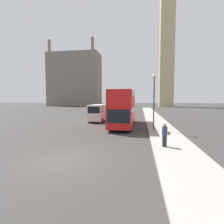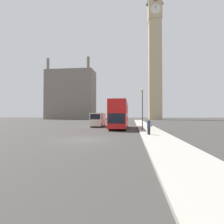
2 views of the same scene
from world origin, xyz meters
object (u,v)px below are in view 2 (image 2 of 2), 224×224
pedestrian (149,127)px  street_lamp (142,102)px  white_van (98,119)px  clock_tower (155,49)px  red_double_decker_bus (119,113)px

pedestrian → street_lamp: bearing=92.6°
street_lamp → white_van: bearing=136.1°
white_van → pedestrian: size_ratio=3.36×
clock_tower → pedestrian: 78.25m
white_van → clock_tower: bearing=72.7°
clock_tower → pedestrian: (-9.51, -69.86, -33.94)m
clock_tower → red_double_decker_bus: bearing=-102.4°
white_van → pedestrian: 15.85m
clock_tower → street_lamp: bearing=-98.8°
red_double_decker_bus → pedestrian: (3.74, -9.73, -1.48)m
pedestrian → street_lamp: (-0.29, 6.29, 2.97)m
white_van → pedestrian: (7.98, -13.69, -0.42)m
clock_tower → street_lamp: 71.39m
clock_tower → street_lamp: (-9.80, -63.57, -30.97)m
pedestrian → street_lamp: size_ratio=0.27×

